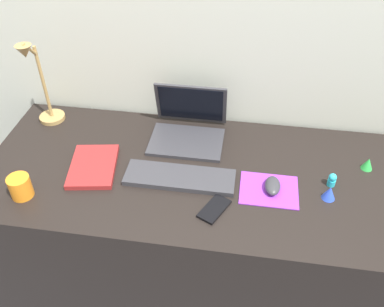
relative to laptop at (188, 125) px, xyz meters
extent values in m
plane|color=#474C56|center=(0.08, -0.23, -0.79)|extent=(6.00, 6.00, 0.00)
cube|color=beige|center=(0.08, 0.17, 0.02)|extent=(2.88, 0.05, 1.62)
cube|color=black|center=(0.08, -0.23, -0.42)|extent=(1.68, 0.71, 0.74)
cube|color=#333338|center=(0.00, -0.06, -0.05)|extent=(0.30, 0.21, 0.01)
cube|color=#333338|center=(0.00, 0.07, 0.06)|extent=(0.30, 0.06, 0.20)
cube|color=black|center=(0.00, 0.07, 0.06)|extent=(0.27, 0.04, 0.17)
cube|color=#333338|center=(0.01, -0.28, -0.04)|extent=(0.41, 0.13, 0.02)
cube|color=purple|center=(0.34, -0.28, -0.05)|extent=(0.21, 0.17, 0.00)
ellipsoid|color=#333338|center=(0.35, -0.28, -0.03)|extent=(0.06, 0.10, 0.03)
cube|color=black|center=(0.16, -0.41, -0.05)|extent=(0.11, 0.14, 0.01)
cylinder|color=#A5844C|center=(-0.62, 0.03, -0.04)|extent=(0.11, 0.11, 0.02)
cylinder|color=#A5844C|center=(-0.62, 0.03, 0.13)|extent=(0.01, 0.01, 0.33)
cylinder|color=#A5844C|center=(-0.62, -0.01, 0.30)|extent=(0.01, 0.08, 0.08)
cone|color=#A5844C|center=(-0.62, -0.05, 0.31)|extent=(0.06, 0.06, 0.05)
cube|color=maroon|center=(-0.33, -0.26, -0.04)|extent=(0.21, 0.27, 0.02)
cylinder|color=orange|center=(-0.53, -0.44, -0.01)|extent=(0.08, 0.08, 0.08)
cone|color=green|center=(0.71, -0.11, -0.03)|extent=(0.04, 0.04, 0.05)
cone|color=blue|center=(0.55, -0.29, -0.03)|extent=(0.05, 0.05, 0.05)
cylinder|color=#28B7CC|center=(0.57, -0.22, -0.04)|extent=(0.03, 0.03, 0.03)
sphere|color=#28B7CC|center=(0.57, -0.22, -0.02)|extent=(0.03, 0.03, 0.03)
camera|label=1|loc=(0.23, -1.39, 1.02)|focal=39.02mm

